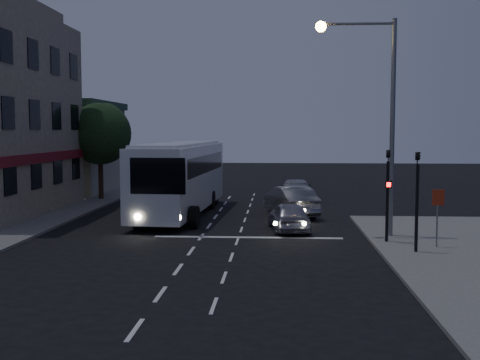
# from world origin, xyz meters

# --- Properties ---
(ground) EXTENTS (120.00, 120.00, 0.00)m
(ground) POSITION_xyz_m (0.00, 0.00, 0.00)
(ground) COLOR black
(road_markings) EXTENTS (8.00, 30.55, 0.01)m
(road_markings) POSITION_xyz_m (1.29, 3.31, 0.00)
(road_markings) COLOR silver
(road_markings) RESTS_ON ground
(tour_bus) EXTENTS (3.33, 12.77, 3.88)m
(tour_bus) POSITION_xyz_m (-1.92, 8.62, 2.10)
(tour_bus) COLOR silver
(tour_bus) RESTS_ON ground
(car_suv) EXTENTS (2.04, 4.07, 1.33)m
(car_suv) POSITION_xyz_m (3.76, 3.80, 0.66)
(car_suv) COLOR #8E8D9D
(car_suv) RESTS_ON ground
(car_sedan_a) EXTENTS (3.00, 5.13, 1.60)m
(car_sedan_a) POSITION_xyz_m (3.94, 8.59, 0.80)
(car_sedan_a) COLOR gray
(car_sedan_a) RESTS_ON ground
(car_sedan_b) EXTENTS (2.03, 4.98, 1.45)m
(car_sedan_b) POSITION_xyz_m (4.41, 14.95, 0.72)
(car_sedan_b) COLOR #A9ACB3
(car_sedan_b) RESTS_ON ground
(traffic_signal_main) EXTENTS (0.25, 0.35, 4.10)m
(traffic_signal_main) POSITION_xyz_m (7.60, 0.78, 2.42)
(traffic_signal_main) COLOR black
(traffic_signal_main) RESTS_ON sidewalk_near
(traffic_signal_side) EXTENTS (0.18, 0.15, 4.10)m
(traffic_signal_side) POSITION_xyz_m (8.30, -1.20, 2.42)
(traffic_signal_side) COLOR black
(traffic_signal_side) RESTS_ON sidewalk_near
(regulatory_sign) EXTENTS (0.45, 0.12, 2.20)m
(regulatory_sign) POSITION_xyz_m (9.30, -0.24, 1.60)
(regulatory_sign) COLOR slate
(regulatory_sign) RESTS_ON sidewalk_near
(streetlight) EXTENTS (3.32, 0.44, 9.00)m
(streetlight) POSITION_xyz_m (7.34, 2.20, 5.73)
(streetlight) COLOR slate
(streetlight) RESTS_ON sidewalk_near
(low_building_north) EXTENTS (9.40, 9.40, 6.50)m
(low_building_north) POSITION_xyz_m (-13.50, 20.00, 3.39)
(low_building_north) COLOR #AAA696
(low_building_north) RESTS_ON sidewalk_far
(street_tree) EXTENTS (4.00, 4.00, 6.20)m
(street_tree) POSITION_xyz_m (-8.21, 15.02, 4.50)
(street_tree) COLOR black
(street_tree) RESTS_ON sidewalk_far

